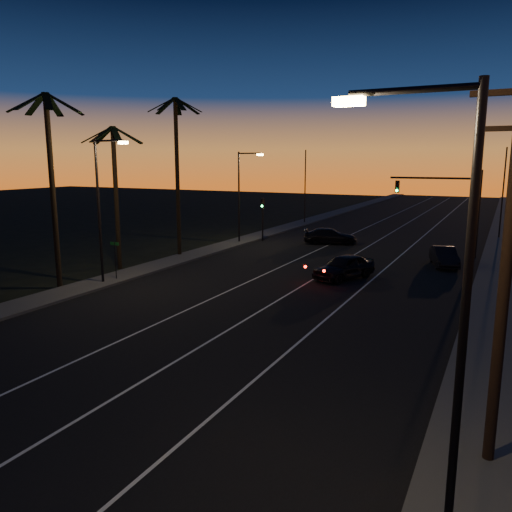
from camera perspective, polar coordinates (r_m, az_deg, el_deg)
The scene contains 21 objects.
road at distance 35.84m, azimuth 7.41°, elevation -1.63°, with size 20.00×170.00×0.01m, color black.
sidewalk_left at distance 40.82m, azimuth -7.57°, elevation 0.00°, with size 2.40×170.00×0.16m, color #3E3E3B.
sidewalk_right at distance 33.93m, azimuth 25.57°, elevation -3.19°, with size 2.40×170.00×0.16m, color #3E3E3B.
lane_stripe_left at distance 36.91m, azimuth 3.02°, elevation -1.17°, with size 0.12×160.00×0.01m, color silver.
lane_stripe_mid at distance 35.68m, azimuth 8.17°, elevation -1.68°, with size 0.12×160.00×0.01m, color silver.
lane_stripe_right at distance 34.76m, azimuth 13.64°, elevation -2.21°, with size 0.12×160.00×0.01m, color silver.
palm_near at distance 32.02m, azimuth -22.36°, elevation 8.95°, with size 4.25×4.16×11.53m.
palm_mid at distance 36.67m, azimuth -15.78°, elevation 8.20°, with size 4.25×4.16×10.03m.
palm_far at distance 40.68m, azimuth -9.02°, elevation 10.60°, with size 4.25×4.16×12.53m.
streetlight_left_near at distance 32.10m, azimuth -17.20°, elevation 6.14°, with size 2.55×0.26×9.00m.
streetlight_left_far at distance 46.75m, azimuth -1.63°, elevation 7.61°, with size 2.55×0.26×8.50m.
streetlight_right_near at distance 9.40m, azimuth 21.06°, elevation -4.38°, with size 2.55×0.26×9.00m.
street_sign at distance 33.36m, azimuth -15.79°, elevation 0.01°, with size 0.70×0.06×2.60m.
utility_pole at distance 13.28m, azimuth 26.73°, elevation -0.57°, with size 2.20×0.28×10.00m.
signal_mast at distance 43.37m, azimuth 21.06°, elevation 6.28°, with size 7.10×0.41×7.00m.
signal_post at distance 48.14m, azimuth 0.76°, elevation 5.11°, with size 0.28×0.37×4.20m.
far_pole_left at distance 62.35m, azimuth 5.63°, elevation 7.85°, with size 0.14×0.14×9.00m, color black.
far_pole_right at distance 55.16m, azimuth 26.37°, elevation 6.40°, with size 0.14×0.14×9.00m, color black.
lead_car at distance 33.34m, azimuth 10.02°, elevation -1.22°, with size 3.75×5.51×1.60m.
right_car at distance 39.37m, azimuth 20.71°, elevation -0.06°, with size 2.67×4.55×1.42m.
cross_car at distance 47.30m, azimuth 8.47°, elevation 2.27°, with size 5.39×3.65×1.45m.
Camera 1 is at (11.50, -3.06, 7.67)m, focal length 35.00 mm.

